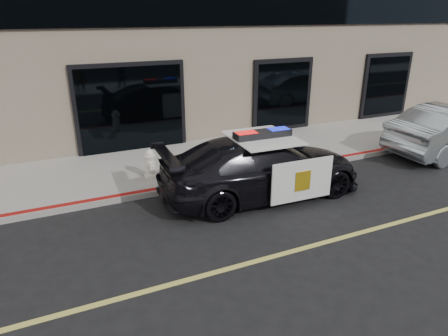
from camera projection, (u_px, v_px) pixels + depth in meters
name	position (u px, v px, depth m)	size (l,w,h in m)	color
ground	(272.00, 257.00, 7.44)	(120.00, 120.00, 0.00)	black
sidewalk_n	(181.00, 163.00, 11.86)	(60.00, 3.50, 0.15)	gray
police_car	(262.00, 167.00, 9.74)	(2.51, 5.20, 1.66)	black
fire_hydrant	(150.00, 164.00, 10.54)	(0.35, 0.49, 0.78)	white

